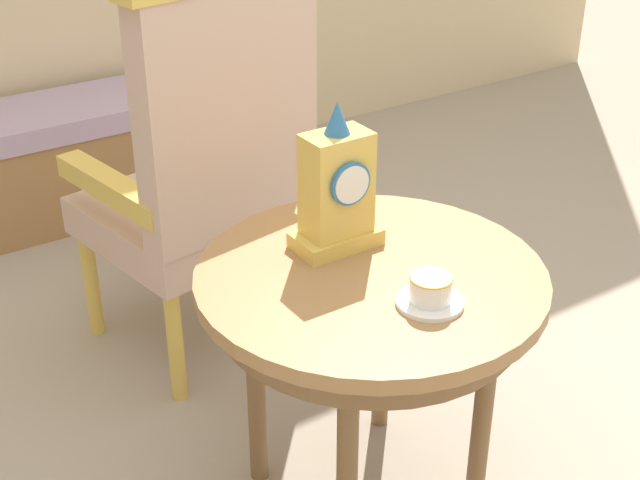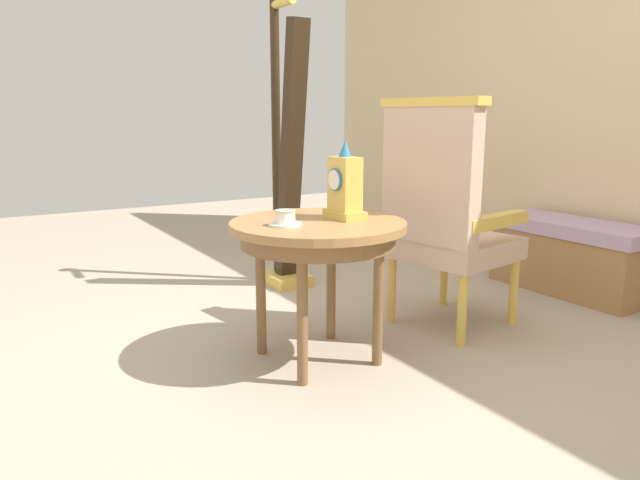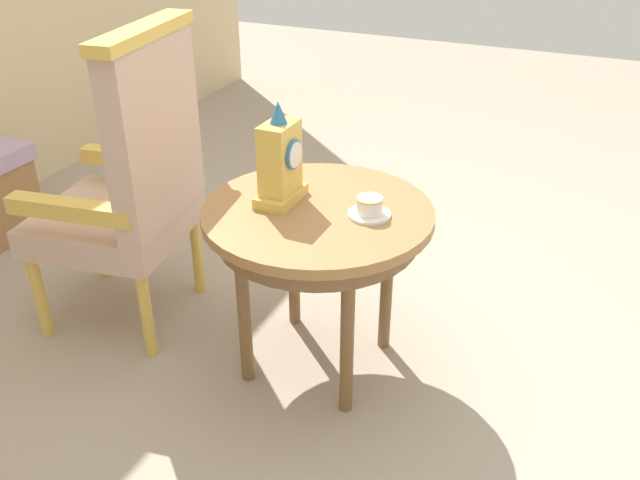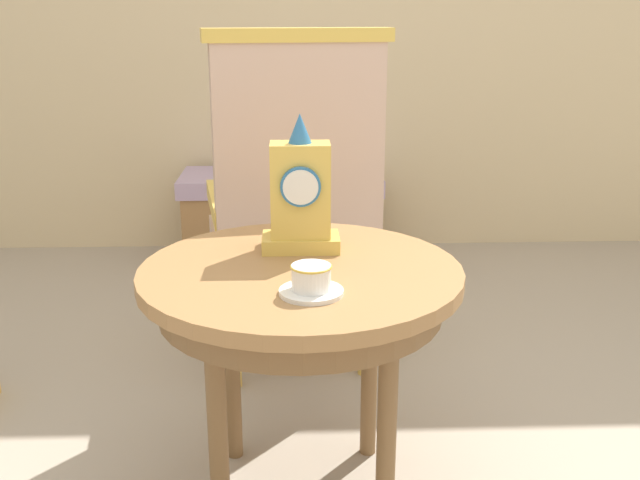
{
  "view_description": "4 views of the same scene",
  "coord_description": "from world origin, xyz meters",
  "px_view_note": "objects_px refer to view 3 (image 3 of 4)",
  "views": [
    {
      "loc": [
        -1.05,
        -1.21,
        1.59
      ],
      "look_at": [
        -0.12,
        0.19,
        0.67
      ],
      "focal_mm": 50.53,
      "sensor_mm": 36.0,
      "label": 1
    },
    {
      "loc": [
        2.03,
        -1.17,
        1.05
      ],
      "look_at": [
        0.03,
        0.06,
        0.56
      ],
      "focal_mm": 32.85,
      "sensor_mm": 36.0,
      "label": 2
    },
    {
      "loc": [
        -1.82,
        -0.71,
        1.6
      ],
      "look_at": [
        -0.01,
        0.11,
        0.48
      ],
      "focal_mm": 38.08,
      "sensor_mm": 36.0,
      "label": 3
    },
    {
      "loc": [
        -0.07,
        -1.49,
        1.18
      ],
      "look_at": [
        -0.01,
        0.18,
        0.66
      ],
      "focal_mm": 40.82,
      "sensor_mm": 36.0,
      "label": 4
    }
  ],
  "objects_px": {
    "teacup_left": "(370,208)",
    "mantel_clock": "(280,163)",
    "side_table": "(318,228)",
    "armchair": "(132,180)"
  },
  "relations": [
    {
      "from": "side_table",
      "to": "armchair",
      "type": "bearing_deg",
      "value": 91.27
    },
    {
      "from": "mantel_clock",
      "to": "armchair",
      "type": "bearing_deg",
      "value": 91.77
    },
    {
      "from": "side_table",
      "to": "mantel_clock",
      "type": "xyz_separation_m",
      "value": [
        0.0,
        0.13,
        0.21
      ]
    },
    {
      "from": "teacup_left",
      "to": "mantel_clock",
      "type": "relative_size",
      "value": 0.4
    },
    {
      "from": "teacup_left",
      "to": "mantel_clock",
      "type": "xyz_separation_m",
      "value": [
        -0.02,
        0.3,
        0.11
      ]
    },
    {
      "from": "mantel_clock",
      "to": "armchair",
      "type": "relative_size",
      "value": 0.29
    },
    {
      "from": "armchair",
      "to": "side_table",
      "type": "bearing_deg",
      "value": -88.73
    },
    {
      "from": "side_table",
      "to": "teacup_left",
      "type": "relative_size",
      "value": 5.52
    },
    {
      "from": "side_table",
      "to": "armchair",
      "type": "xyz_separation_m",
      "value": [
        -0.02,
        0.73,
        0.04
      ]
    },
    {
      "from": "side_table",
      "to": "mantel_clock",
      "type": "height_order",
      "value": "mantel_clock"
    }
  ]
}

